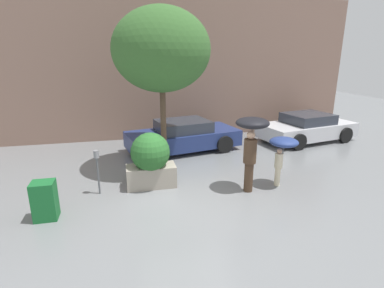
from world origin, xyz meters
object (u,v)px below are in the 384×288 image
person_adult (251,137)px  parked_car_near (183,136)px  person_child (283,147)px  planter_box (151,159)px  parking_meter (97,163)px  parked_car_far (307,128)px  newspaper_box (45,201)px  street_tree (161,50)px

person_adult → parked_car_near: (-1.07, 3.91, -0.96)m
person_child → parked_car_near: person_child is taller
planter_box → parking_meter: bearing=-173.3°
planter_box → parked_car_far: planter_box is taller
person_adult → parked_car_far: bearing=-15.1°
person_adult → planter_box: bearing=104.5°
parked_car_near → newspaper_box: (-4.05, -4.31, -0.12)m
street_tree → newspaper_box: (-3.08, -2.66, -3.28)m
person_adult → street_tree: size_ratio=0.41×
planter_box → street_tree: 3.30m
person_child → street_tree: bearing=151.5°
parked_car_near → parked_car_far: 5.49m
parked_car_near → planter_box: bearing=141.7°
person_adult → person_child: bearing=-53.8°
person_adult → person_child: person_adult is taller
parking_meter → planter_box: bearing=6.7°
person_adult → newspaper_box: 5.24m
person_child → parked_car_far: size_ratio=0.32×
parked_car_near → newspaper_box: 5.91m
parked_car_far → person_adult: bearing=121.8°
person_adult → street_tree: (-2.04, 2.26, 2.20)m
planter_box → parked_car_far: (7.03, 3.24, -0.24)m
parked_car_near → parked_car_far: (5.49, 0.16, -0.00)m
person_child → newspaper_box: size_ratio=1.57×
street_tree → parking_meter: (-1.99, -1.59, -2.85)m
planter_box → parked_car_far: size_ratio=0.36×
street_tree → planter_box: bearing=-111.8°
street_tree → parked_car_far: bearing=15.7°
planter_box → parked_car_near: bearing=63.4°
parked_car_near → person_adult: bearing=-176.4°
parked_car_near → street_tree: size_ratio=0.91×
parked_car_far → newspaper_box: (-9.53, -4.47, -0.12)m
person_child → parked_car_near: 4.40m
planter_box → newspaper_box: 2.82m
person_child → parked_car_far: person_child is taller
parked_car_far → parking_meter: bearing=101.1°
street_tree → parking_meter: street_tree is taller
person_adult → newspaper_box: bearing=126.7°
person_adult → parking_meter: bearing=112.8°
planter_box → parking_meter: (-1.41, -0.17, 0.07)m
parked_car_far → newspaper_box: size_ratio=4.86×
planter_box → parked_car_near: 3.45m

